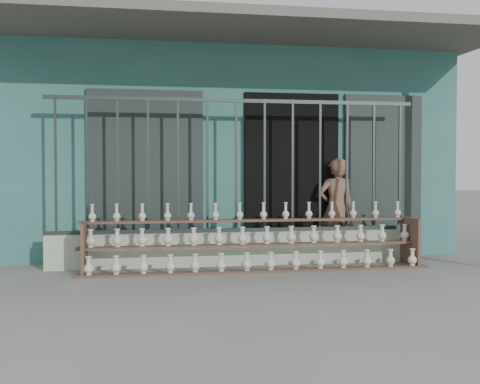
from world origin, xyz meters
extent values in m
plane|color=slate|center=(0.00, 0.00, 0.00)|extent=(60.00, 60.00, 0.00)
cube|color=#326962|center=(0.00, 4.30, 1.60)|extent=(7.00, 5.00, 3.20)
cube|color=black|center=(0.90, 1.82, 1.20)|extent=(1.40, 0.12, 2.40)
cube|color=black|center=(-1.20, 1.78, 1.20)|extent=(1.60, 0.08, 2.40)
cube|color=black|center=(2.30, 1.78, 1.20)|extent=(1.20, 0.08, 2.40)
cube|color=#59544C|center=(0.00, 1.20, 3.15)|extent=(7.40, 2.00, 0.12)
cube|color=#B4C6AA|center=(0.00, 1.30, 0.23)|extent=(5.00, 0.20, 0.45)
cube|color=#283330|center=(-2.35, 1.30, 1.35)|extent=(0.03, 0.03, 1.80)
cube|color=#283330|center=(-1.96, 1.30, 1.35)|extent=(0.03, 0.03, 1.80)
cube|color=#283330|center=(-1.57, 1.30, 1.35)|extent=(0.03, 0.03, 1.80)
cube|color=#283330|center=(-1.18, 1.30, 1.35)|extent=(0.03, 0.03, 1.80)
cube|color=#283330|center=(-0.78, 1.30, 1.35)|extent=(0.03, 0.03, 1.80)
cube|color=#283330|center=(-0.39, 1.30, 1.35)|extent=(0.03, 0.03, 1.80)
cube|color=#283330|center=(0.00, 1.30, 1.35)|extent=(0.03, 0.03, 1.80)
cube|color=#283330|center=(0.39, 1.30, 1.35)|extent=(0.03, 0.03, 1.80)
cube|color=#283330|center=(0.78, 1.30, 1.35)|extent=(0.03, 0.03, 1.80)
cube|color=#283330|center=(1.17, 1.30, 1.35)|extent=(0.03, 0.03, 1.80)
cube|color=#283330|center=(1.57, 1.30, 1.35)|extent=(0.03, 0.03, 1.80)
cube|color=#283330|center=(1.96, 1.30, 1.35)|extent=(0.03, 0.03, 1.80)
cube|color=#283330|center=(2.35, 1.30, 1.35)|extent=(0.03, 0.03, 1.80)
cube|color=#283330|center=(0.00, 1.30, 2.22)|extent=(5.00, 0.04, 0.05)
cube|color=#283330|center=(0.00, 1.30, 0.47)|extent=(5.00, 0.04, 0.05)
cube|color=brown|center=(0.18, 0.65, 0.01)|extent=(4.50, 0.18, 0.03)
cube|color=brown|center=(0.18, 0.90, 0.32)|extent=(4.50, 0.18, 0.03)
cube|color=brown|center=(0.18, 1.15, 0.61)|extent=(4.50, 0.18, 0.03)
cube|color=brown|center=(-1.97, 0.90, 0.32)|extent=(0.04, 0.55, 0.64)
cube|color=brown|center=(2.33, 0.90, 0.32)|extent=(0.04, 0.55, 0.64)
imported|color=brown|center=(1.51, 1.59, 0.73)|extent=(0.54, 0.36, 1.46)
camera|label=1|loc=(-1.34, -6.70, 1.27)|focal=45.00mm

